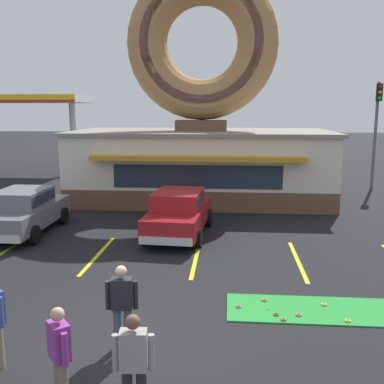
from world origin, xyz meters
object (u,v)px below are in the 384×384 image
(pedestrian_clipboard_woman, at_px, (122,303))
(car_red, at_px, (179,211))
(car_grey, at_px, (24,209))
(pedestrian_leather_jacket_man, at_px, (134,363))
(golf_ball, at_px, (269,309))
(pedestrian_blue_sweater_man, at_px, (60,353))
(trash_bin, at_px, (41,199))
(traffic_light_pole, at_px, (377,122))

(pedestrian_clipboard_woman, bearing_deg, car_red, 88.70)
(car_grey, distance_m, pedestrian_leather_jacket_man, 11.09)
(car_red, bearing_deg, golf_ball, -65.48)
(pedestrian_blue_sweater_man, relative_size, trash_bin, 1.60)
(trash_bin, bearing_deg, traffic_light_pole, 21.44)
(pedestrian_leather_jacket_man, height_order, trash_bin, pedestrian_leather_jacket_man)
(golf_ball, height_order, pedestrian_leather_jacket_man, pedestrian_leather_jacket_man)
(golf_ball, bearing_deg, pedestrian_leather_jacket_man, -120.79)
(car_red, distance_m, car_grey, 5.50)
(car_red, xyz_separation_m, car_grey, (-5.50, -0.21, 0.00))
(car_grey, distance_m, trash_bin, 3.90)
(car_grey, bearing_deg, golf_ball, -34.64)
(pedestrian_blue_sweater_man, xyz_separation_m, pedestrian_leather_jacket_man, (1.15, -0.22, 0.03))
(car_red, xyz_separation_m, pedestrian_clipboard_woman, (-0.17, -7.66, 0.01))
(golf_ball, height_order, pedestrian_clipboard_woman, pedestrian_clipboard_woman)
(trash_bin, relative_size, traffic_light_pole, 0.17)
(car_grey, distance_m, pedestrian_blue_sweater_man, 10.32)
(car_grey, distance_m, pedestrian_clipboard_woman, 9.16)
(car_grey, height_order, pedestrian_leather_jacket_man, pedestrian_leather_jacket_man)
(car_red, relative_size, trash_bin, 4.79)
(car_grey, relative_size, pedestrian_clipboard_woman, 2.84)
(pedestrian_blue_sweater_man, distance_m, pedestrian_leather_jacket_man, 1.17)
(car_red, height_order, pedestrian_clipboard_woman, pedestrian_clipboard_woman)
(car_grey, height_order, trash_bin, car_grey)
(golf_ball, height_order, trash_bin, trash_bin)
(golf_ball, bearing_deg, traffic_light_pole, 66.26)
(pedestrian_leather_jacket_man, distance_m, traffic_light_pole, 21.63)
(golf_ball, relative_size, car_grey, 0.01)
(golf_ball, relative_size, pedestrian_leather_jacket_man, 0.03)
(golf_ball, xyz_separation_m, traffic_light_pole, (6.90, 15.70, 3.66))
(traffic_light_pole, bearing_deg, trash_bin, -158.56)
(golf_ball, relative_size, traffic_light_pole, 0.01)
(pedestrian_blue_sweater_man, bearing_deg, car_red, 85.71)
(pedestrian_clipboard_woman, xyz_separation_m, traffic_light_pole, (9.74, 17.52, 2.82))
(pedestrian_leather_jacket_man, height_order, pedestrian_clipboard_woman, pedestrian_clipboard_woman)
(pedestrian_leather_jacket_man, relative_size, traffic_light_pole, 0.28)
(pedestrian_clipboard_woman, xyz_separation_m, trash_bin, (-6.35, 11.19, -0.39))
(pedestrian_leather_jacket_man, height_order, traffic_light_pole, traffic_light_pole)
(car_red, bearing_deg, traffic_light_pole, 45.84)
(traffic_light_pole, bearing_deg, car_red, -134.16)
(pedestrian_blue_sweater_man, bearing_deg, car_grey, 117.68)
(car_grey, xyz_separation_m, pedestrian_clipboard_woman, (5.32, -7.46, 0.01))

